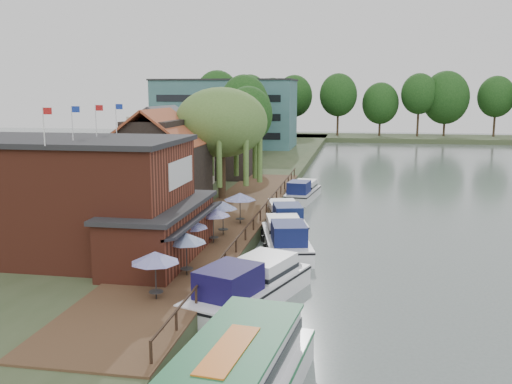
# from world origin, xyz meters

# --- Properties ---
(ground) EXTENTS (260.00, 260.00, 0.00)m
(ground) POSITION_xyz_m (0.00, 0.00, 0.00)
(ground) COLOR #56635F
(ground) RESTS_ON ground
(land_bank) EXTENTS (50.00, 140.00, 1.00)m
(land_bank) POSITION_xyz_m (-30.00, 35.00, 0.50)
(land_bank) COLOR #384728
(land_bank) RESTS_ON ground
(quay_deck) EXTENTS (6.00, 50.00, 0.10)m
(quay_deck) POSITION_xyz_m (-8.00, 10.00, 1.05)
(quay_deck) COLOR #47301E
(quay_deck) RESTS_ON land_bank
(quay_rail) EXTENTS (0.20, 49.00, 1.00)m
(quay_rail) POSITION_xyz_m (-5.30, 10.50, 1.50)
(quay_rail) COLOR black
(quay_rail) RESTS_ON land_bank
(pub) EXTENTS (20.00, 11.00, 7.30)m
(pub) POSITION_xyz_m (-14.00, -1.00, 4.65)
(pub) COLOR maroon
(pub) RESTS_ON land_bank
(hotel_block) EXTENTS (25.40, 12.40, 12.30)m
(hotel_block) POSITION_xyz_m (-22.00, 70.00, 7.15)
(hotel_block) COLOR #38666B
(hotel_block) RESTS_ON land_bank
(cottage_a) EXTENTS (8.60, 7.60, 8.50)m
(cottage_a) POSITION_xyz_m (-15.00, 14.00, 5.25)
(cottage_a) COLOR black
(cottage_a) RESTS_ON land_bank
(cottage_b) EXTENTS (9.60, 8.60, 8.50)m
(cottage_b) POSITION_xyz_m (-18.00, 24.00, 5.25)
(cottage_b) COLOR beige
(cottage_b) RESTS_ON land_bank
(cottage_c) EXTENTS (7.60, 7.60, 8.50)m
(cottage_c) POSITION_xyz_m (-14.00, 33.00, 5.25)
(cottage_c) COLOR black
(cottage_c) RESTS_ON land_bank
(willow) EXTENTS (8.60, 8.60, 10.43)m
(willow) POSITION_xyz_m (-10.50, 19.00, 6.21)
(willow) COLOR #476B2D
(willow) RESTS_ON land_bank
(umbrella_0) EXTENTS (2.36, 2.36, 2.38)m
(umbrella_0) POSITION_xyz_m (-7.41, -7.63, 2.29)
(umbrella_0) COLOR navy
(umbrella_0) RESTS_ON quay_deck
(umbrella_1) EXTENTS (2.22, 2.22, 2.38)m
(umbrella_1) POSITION_xyz_m (-7.02, -3.86, 2.29)
(umbrella_1) COLOR navy
(umbrella_1) RESTS_ON quay_deck
(umbrella_2) EXTENTS (2.35, 2.35, 2.38)m
(umbrella_2) POSITION_xyz_m (-7.88, -0.53, 2.29)
(umbrella_2) COLOR #1B2299
(umbrella_2) RESTS_ON quay_deck
(umbrella_3) EXTENTS (2.33, 2.33, 2.38)m
(umbrella_3) POSITION_xyz_m (-7.27, 3.00, 2.29)
(umbrella_3) COLOR navy
(umbrella_3) RESTS_ON quay_deck
(umbrella_4) EXTENTS (2.06, 2.06, 2.38)m
(umbrella_4) POSITION_xyz_m (-7.15, 5.29, 2.29)
(umbrella_4) COLOR navy
(umbrella_4) RESTS_ON quay_deck
(umbrella_5) EXTENTS (2.44, 2.44, 2.38)m
(umbrella_5) POSITION_xyz_m (-6.66, 8.81, 2.29)
(umbrella_5) COLOR navy
(umbrella_5) RESTS_ON quay_deck
(cruiser_0) EXTENTS (6.64, 10.91, 2.54)m
(cruiser_0) POSITION_xyz_m (-3.39, -4.68, 1.27)
(cruiser_0) COLOR white
(cruiser_0) RESTS_ON ground
(cruiser_1) EXTENTS (5.37, 10.37, 2.40)m
(cruiser_1) POSITION_xyz_m (-2.78, 5.78, 1.20)
(cruiser_1) COLOR white
(cruiser_1) RESTS_ON ground
(cruiser_2) EXTENTS (5.34, 9.97, 2.29)m
(cruiser_2) POSITION_xyz_m (-3.70, 12.46, 1.14)
(cruiser_2) COLOR silver
(cruiser_2) RESTS_ON ground
(cruiser_3) EXTENTS (3.93, 9.26, 2.14)m
(cruiser_3) POSITION_xyz_m (-3.49, 25.24, 1.07)
(cruiser_3) COLOR silver
(cruiser_3) RESTS_ON ground
(bank_tree_0) EXTENTS (6.41, 6.41, 10.76)m
(bank_tree_0) POSITION_xyz_m (-12.19, 41.00, 6.38)
(bank_tree_0) COLOR #143811
(bank_tree_0) RESTS_ON land_bank
(bank_tree_1) EXTENTS (7.14, 7.14, 12.55)m
(bank_tree_1) POSITION_xyz_m (-14.80, 51.47, 7.28)
(bank_tree_1) COLOR #143811
(bank_tree_1) RESTS_ON land_bank
(bank_tree_2) EXTENTS (8.64, 8.64, 12.26)m
(bank_tree_2) POSITION_xyz_m (-16.11, 57.84, 7.13)
(bank_tree_2) COLOR #143811
(bank_tree_2) RESTS_ON land_bank
(bank_tree_3) EXTENTS (6.38, 6.38, 11.25)m
(bank_tree_3) POSITION_xyz_m (-17.52, 76.09, 6.62)
(bank_tree_3) COLOR #143811
(bank_tree_3) RESTS_ON land_bank
(bank_tree_4) EXTENTS (6.35, 6.35, 11.25)m
(bank_tree_4) POSITION_xyz_m (-16.64, 86.03, 6.62)
(bank_tree_4) COLOR #143811
(bank_tree_4) RESTS_ON land_bank
(bank_tree_5) EXTENTS (6.93, 6.93, 13.11)m
(bank_tree_5) POSITION_xyz_m (-17.02, 95.13, 7.55)
(bank_tree_5) COLOR #143811
(bank_tree_5) RESTS_ON land_bank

